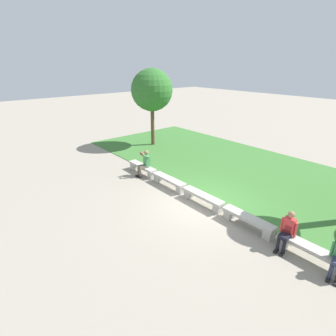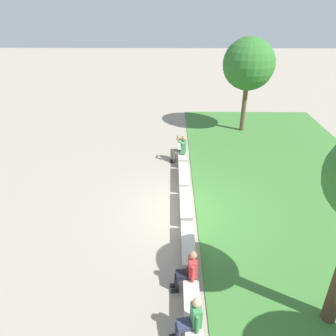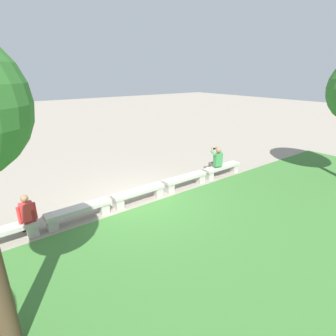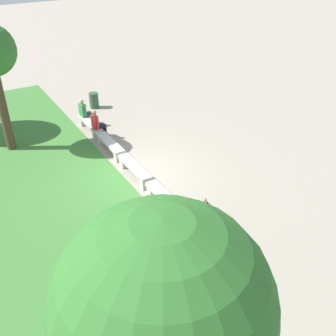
# 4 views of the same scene
# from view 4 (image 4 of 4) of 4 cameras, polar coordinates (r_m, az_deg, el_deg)

# --- Properties ---
(ground_plane) EXTENTS (80.00, 80.00, 0.00)m
(ground_plane) POSITION_cam_4_polar(r_m,az_deg,el_deg) (13.99, -4.80, -1.21)
(ground_plane) COLOR gray
(grass_strip) EXTENTS (22.38, 8.00, 0.03)m
(grass_strip) POSITION_cam_4_polar(r_m,az_deg,el_deg) (13.05, -22.30, -6.45)
(grass_strip) COLOR #3D7533
(grass_strip) RESTS_ON ground
(bench_main) EXTENTS (1.94, 0.40, 0.45)m
(bench_main) POSITION_cam_4_polar(r_m,az_deg,el_deg) (10.92, 5.38, -10.18)
(bench_main) COLOR #B7B2A8
(bench_main) RESTS_ON ground
(bench_near) EXTENTS (1.94, 0.40, 0.45)m
(bench_near) POSITION_cam_4_polar(r_m,az_deg,el_deg) (12.28, -0.38, -4.60)
(bench_near) COLOR #B7B2A8
(bench_near) RESTS_ON ground
(bench_mid) EXTENTS (1.94, 0.40, 0.45)m
(bench_mid) POSITION_cam_4_polar(r_m,az_deg,el_deg) (13.83, -4.85, -0.17)
(bench_mid) COLOR #B7B2A8
(bench_mid) RESTS_ON ground
(bench_far) EXTENTS (1.94, 0.40, 0.45)m
(bench_far) POSITION_cam_4_polar(r_m,az_deg,el_deg) (15.51, -8.39, 3.35)
(bench_far) COLOR #B7B2A8
(bench_far) RESTS_ON ground
(bench_end) EXTENTS (1.94, 0.40, 0.45)m
(bench_end) POSITION_cam_4_polar(r_m,az_deg,el_deg) (17.28, -11.23, 6.15)
(bench_end) COLOR #B7B2A8
(bench_end) RESTS_ON ground
(person_photographer) EXTENTS (0.51, 0.76, 1.32)m
(person_photographer) POSITION_cam_4_polar(r_m,az_deg,el_deg) (10.87, 4.85, -7.39)
(person_photographer) COLOR black
(person_photographer) RESTS_ON ground
(person_distant) EXTENTS (0.48, 0.69, 1.26)m
(person_distant) POSITION_cam_4_polar(r_m,az_deg,el_deg) (16.51, -10.20, 6.44)
(person_distant) COLOR black
(person_distant) RESTS_ON ground
(person_companion) EXTENTS (0.47, 0.71, 1.26)m
(person_companion) POSITION_cam_4_polar(r_m,az_deg,el_deg) (17.75, -11.98, 8.08)
(person_companion) COLOR black
(person_companion) RESTS_ON ground
(backpack) EXTENTS (0.28, 0.24, 0.43)m
(backpack) POSITION_cam_4_polar(r_m,az_deg,el_deg) (16.47, -10.44, 6.18)
(backpack) COLOR maroon
(backpack) RESTS_ON bench_end
(tree_behind_wall) EXTENTS (2.71, 2.71, 5.05)m
(tree_behind_wall) POSITION_cam_4_polar(r_m,az_deg,el_deg) (4.96, -0.73, -19.78)
(tree_behind_wall) COLOR brown
(tree_behind_wall) RESTS_ON ground
(trash_bin) EXTENTS (0.44, 0.44, 0.75)m
(trash_bin) POSITION_cam_4_polar(r_m,az_deg,el_deg) (19.66, -10.70, 9.62)
(trash_bin) COLOR #2D5133
(trash_bin) RESTS_ON ground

